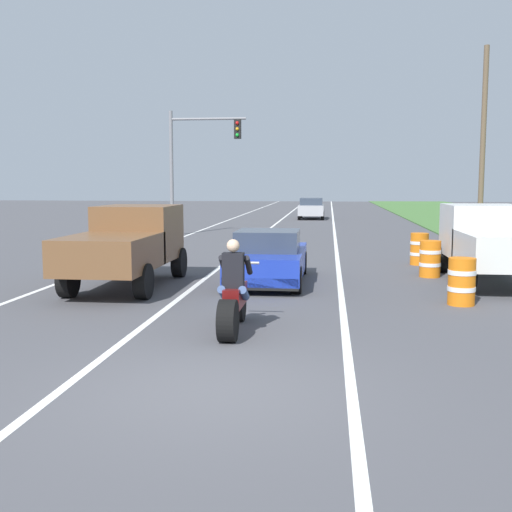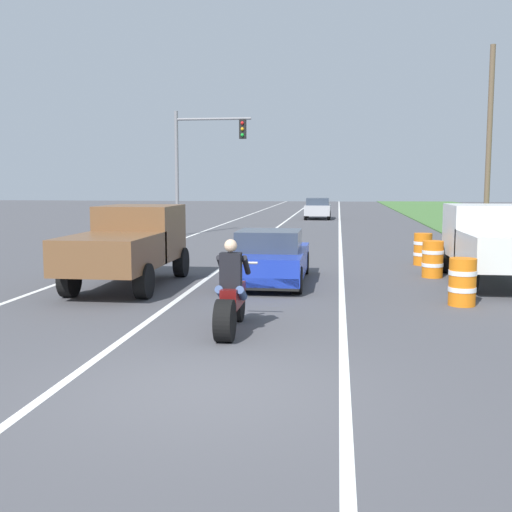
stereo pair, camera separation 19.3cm
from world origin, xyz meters
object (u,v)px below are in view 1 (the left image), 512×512
(construction_barrel_nearest, at_px, (462,281))
(traffic_light_mast_near, at_px, (194,154))
(motorcycle_with_rider, at_px, (233,299))
(distant_car_far_ahead, at_px, (311,208))
(construction_barrel_mid, at_px, (430,259))
(construction_barrel_far, at_px, (419,249))
(pickup_truck_left_lane_brown, at_px, (128,242))
(pickup_truck_right_shoulder_white, at_px, (490,240))
(sports_car_blue, at_px, (268,258))

(construction_barrel_nearest, bearing_deg, traffic_light_mast_near, 119.40)
(motorcycle_with_rider, height_order, distant_car_far_ahead, motorcycle_with_rider)
(distant_car_far_ahead, bearing_deg, traffic_light_mast_near, -109.46)
(motorcycle_with_rider, relative_size, construction_barrel_mid, 2.21)
(construction_barrel_far, distance_m, distant_car_far_ahead, 25.21)
(pickup_truck_left_lane_brown, bearing_deg, construction_barrel_mid, 17.96)
(construction_barrel_far, bearing_deg, motorcycle_with_rider, -114.82)
(pickup_truck_right_shoulder_white, height_order, construction_barrel_nearest, pickup_truck_right_shoulder_white)
(pickup_truck_left_lane_brown, xyz_separation_m, pickup_truck_right_shoulder_white, (9.08, 1.74, 0.00))
(traffic_light_mast_near, xyz_separation_m, construction_barrel_far, (9.36, -9.95, -3.43))
(motorcycle_with_rider, xyz_separation_m, traffic_light_mast_near, (-4.91, 19.56, 3.34))
(construction_barrel_mid, relative_size, construction_barrel_far, 1.00)
(motorcycle_with_rider, xyz_separation_m, distant_car_far_ahead, (0.36, 34.49, 0.18))
(sports_car_blue, xyz_separation_m, distant_car_far_ahead, (0.29, 28.98, 0.14))
(sports_car_blue, xyz_separation_m, pickup_truck_left_lane_brown, (-3.40, -1.00, 0.48))
(construction_barrel_mid, xyz_separation_m, construction_barrel_far, (0.08, 2.61, 0.00))
(sports_car_blue, relative_size, construction_barrel_far, 4.30)
(pickup_truck_left_lane_brown, xyz_separation_m, distant_car_far_ahead, (3.69, 29.98, -0.33))
(pickup_truck_right_shoulder_white, relative_size, traffic_light_mast_near, 0.80)
(sports_car_blue, relative_size, pickup_truck_right_shoulder_white, 0.90)
(construction_barrel_mid, bearing_deg, construction_barrel_nearest, -89.53)
(construction_barrel_mid, bearing_deg, construction_barrel_far, 88.34)
(traffic_light_mast_near, relative_size, construction_barrel_mid, 6.00)
(pickup_truck_right_shoulder_white, xyz_separation_m, traffic_light_mast_near, (-10.66, 13.31, 2.83))
(construction_barrel_nearest, height_order, construction_barrel_far, same)
(traffic_light_mast_near, distance_m, distant_car_far_ahead, 16.15)
(pickup_truck_left_lane_brown, height_order, construction_barrel_mid, pickup_truck_left_lane_brown)
(sports_car_blue, relative_size, construction_barrel_nearest, 4.30)
(distant_car_far_ahead, bearing_deg, sports_car_blue, -90.58)
(construction_barrel_nearest, bearing_deg, pickup_truck_left_lane_brown, 169.12)
(sports_car_blue, height_order, construction_barrel_nearest, sports_car_blue)
(sports_car_blue, distance_m, traffic_light_mast_near, 15.27)
(pickup_truck_right_shoulder_white, distance_m, construction_barrel_far, 3.66)
(sports_car_blue, distance_m, pickup_truck_left_lane_brown, 3.58)
(construction_barrel_mid, bearing_deg, sports_car_blue, -160.83)
(motorcycle_with_rider, xyz_separation_m, construction_barrel_nearest, (4.40, 3.03, -0.09))
(pickup_truck_left_lane_brown, height_order, pickup_truck_right_shoulder_white, same)
(construction_barrel_nearest, bearing_deg, construction_barrel_mid, 90.47)
(pickup_truck_left_lane_brown, relative_size, distant_car_far_ahead, 1.20)
(construction_barrel_mid, bearing_deg, distant_car_far_ahead, 98.30)
(sports_car_blue, distance_m, distant_car_far_ahead, 28.98)
(construction_barrel_far, bearing_deg, distant_car_far_ahead, 99.32)
(traffic_light_mast_near, bearing_deg, distant_car_far_ahead, 70.54)
(construction_barrel_nearest, bearing_deg, motorcycle_with_rider, -145.49)
(pickup_truck_right_shoulder_white, bearing_deg, motorcycle_with_rider, -132.58)
(traffic_light_mast_near, distance_m, construction_barrel_mid, 15.98)
(pickup_truck_left_lane_brown, height_order, construction_barrel_nearest, pickup_truck_left_lane_brown)
(motorcycle_with_rider, relative_size, pickup_truck_left_lane_brown, 0.46)
(sports_car_blue, height_order, construction_barrel_mid, sports_car_blue)
(pickup_truck_right_shoulder_white, bearing_deg, construction_barrel_far, 111.12)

